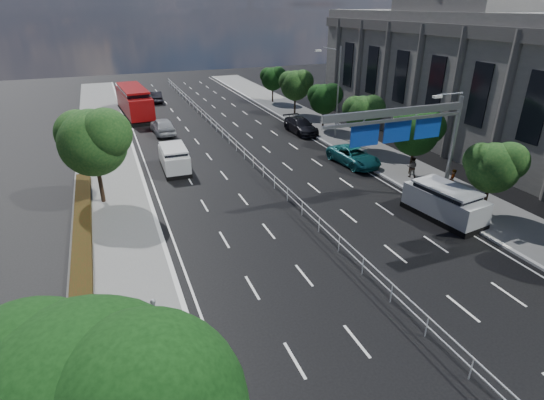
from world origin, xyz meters
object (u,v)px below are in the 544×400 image
parked_car_dark (301,126)px  pedestrian_a (452,181)px  silver_minivan (444,203)px  toilet_sign (143,338)px  parked_car_teal (354,156)px  white_minivan (174,159)px  near_car_dark (156,97)px  pedestrian_b (412,167)px  near_car_silver (163,126)px  overhead_gantry (409,126)px  red_bus (134,101)px

parked_car_dark → pedestrian_a: 18.96m
silver_minivan → pedestrian_a: silver_minivan is taller
toilet_sign → parked_car_teal: size_ratio=0.81×
white_minivan → near_car_dark: 28.46m
parked_car_teal → pedestrian_b: 5.18m
near_car_silver → pedestrian_b: size_ratio=3.12×
overhead_gantry → near_car_dark: (-10.66, 40.96, -4.88)m
parked_car_teal → pedestrian_b: (2.51, -4.53, 0.20)m
red_bus → pedestrian_b: 34.97m
red_bus → silver_minivan: size_ratio=2.15×
silver_minivan → toilet_sign: bearing=-166.5°
overhead_gantry → pedestrian_a: 6.65m
parked_car_teal → parked_car_dark: 10.67m
toilet_sign → overhead_gantry: bearing=29.6°
toilet_sign → parked_car_dark: bearing=56.5°
toilet_sign → parked_car_dark: size_ratio=0.81×
near_car_silver → parked_car_dark: (13.82, -5.02, -0.08)m
white_minivan → near_car_silver: 11.46m
silver_minivan → parked_car_teal: (-0.00, 10.86, -0.33)m
parked_car_dark → pedestrian_b: size_ratio=3.31×
overhead_gantry → silver_minivan: (1.56, -2.51, -4.53)m
red_bus → near_car_dark: size_ratio=2.68×
near_car_silver → silver_minivan: 29.93m
white_minivan → pedestrian_b: white_minivan is taller
toilet_sign → near_car_silver: bearing=80.9°
parked_car_teal → pedestrian_a: pedestrian_a is taller
red_bus → silver_minivan: bearing=-70.6°
pedestrian_a → silver_minivan: bearing=0.5°
parked_car_dark → pedestrian_a: pedestrian_a is taller
near_car_dark → parked_car_dark: bearing=123.4°
red_bus → overhead_gantry: bearing=-71.3°
near_car_silver → red_bus: bearing=-82.0°
near_car_silver → silver_minivan: (13.82, -26.55, 0.21)m
pedestrian_b → white_minivan: bearing=14.9°
toilet_sign → silver_minivan: toilet_sign is taller
near_car_dark → pedestrian_b: bearing=115.9°
silver_minivan → parked_car_teal: 10.86m
pedestrian_a → parked_car_teal: bearing=-108.8°
near_car_dark → parked_car_teal: parked_car_teal is taller
near_car_silver → parked_car_dark: 14.70m
red_bus → parked_car_teal: red_bus is taller
red_bus → pedestrian_a: (18.98, -33.31, -0.81)m
parked_car_dark → silver_minivan: bearing=-91.3°
parked_car_teal → parked_car_dark: parked_car_dark is taller
parked_car_teal → parked_car_dark: size_ratio=1.00×
parked_car_teal → pedestrian_a: size_ratio=3.08×
toilet_sign → near_car_dark: size_ratio=0.98×
near_car_dark → overhead_gantry: bearing=108.9°
parked_car_teal → near_car_dark: bearing=104.4°
toilet_sign → near_car_silver: size_ratio=0.86×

